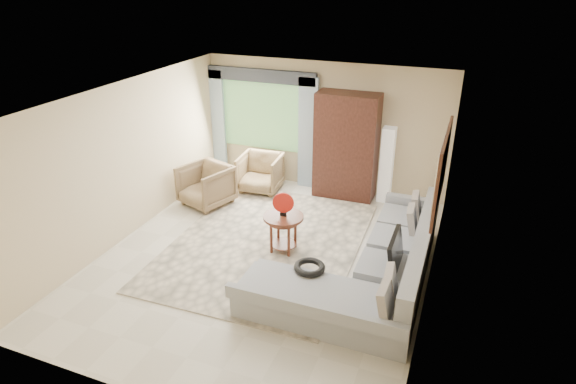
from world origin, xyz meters
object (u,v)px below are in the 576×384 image
at_px(sectional_sofa, 375,272).
at_px(coffee_table, 283,233).
at_px(tv_screen, 396,252).
at_px(floor_lamp, 386,165).
at_px(armchair_left, 206,185).
at_px(armoire, 346,146).
at_px(potted_plant, 213,170).
at_px(armchair_right, 260,173).

relative_size(sectional_sofa, coffee_table, 5.36).
height_order(tv_screen, floor_lamp, floor_lamp).
height_order(tv_screen, armchair_left, tv_screen).
bearing_deg(armoire, armchair_left, -150.30).
bearing_deg(armchair_left, floor_lamp, 43.04).
relative_size(sectional_sofa, armchair_left, 3.94).
bearing_deg(coffee_table, potted_plant, 139.74).
xyz_separation_m(armchair_left, armoire, (2.39, 1.36, 0.65)).
distance_m(armchair_left, potted_plant, 1.15).
height_order(coffee_table, floor_lamp, floor_lamp).
bearing_deg(tv_screen, coffee_table, 163.48).
bearing_deg(sectional_sofa, floor_lamp, 98.33).
xyz_separation_m(tv_screen, floor_lamp, (-0.70, 3.03, 0.03)).
bearing_deg(coffee_table, sectional_sofa, -16.66).
bearing_deg(armchair_left, potted_plant, 132.29).
bearing_deg(armchair_left, sectional_sofa, -3.93).
xyz_separation_m(sectional_sofa, armchair_left, (-3.62, 1.53, 0.12)).
bearing_deg(tv_screen, potted_plant, 148.57).
bearing_deg(potted_plant, floor_lamp, 5.95).
distance_m(coffee_table, armchair_right, 2.43).
height_order(coffee_table, armchair_right, armchair_right).
bearing_deg(floor_lamp, coffee_table, -115.06).
height_order(tv_screen, coffee_table, tv_screen).
distance_m(armchair_left, armchair_right, 1.21).
xyz_separation_m(sectional_sofa, tv_screen, (0.27, -0.08, 0.44)).
bearing_deg(armoire, sectional_sofa, -66.94).
height_order(armchair_right, floor_lamp, floor_lamp).
bearing_deg(floor_lamp, potted_plant, -174.05).
relative_size(sectional_sofa, potted_plant, 7.19).
bearing_deg(tv_screen, armchair_right, 140.85).
height_order(tv_screen, potted_plant, tv_screen).
distance_m(armchair_right, armoire, 1.85).
distance_m(sectional_sofa, armchair_left, 3.94).
relative_size(coffee_table, floor_lamp, 0.43).
bearing_deg(tv_screen, floor_lamp, 103.00).
relative_size(tv_screen, potted_plant, 1.54).
bearing_deg(armoire, floor_lamp, 4.29).
distance_m(coffee_table, armoire, 2.55).
height_order(sectional_sofa, floor_lamp, floor_lamp).
distance_m(tv_screen, armoire, 3.35).
height_order(sectional_sofa, potted_plant, sectional_sofa).
relative_size(armchair_left, armchair_right, 1.04).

